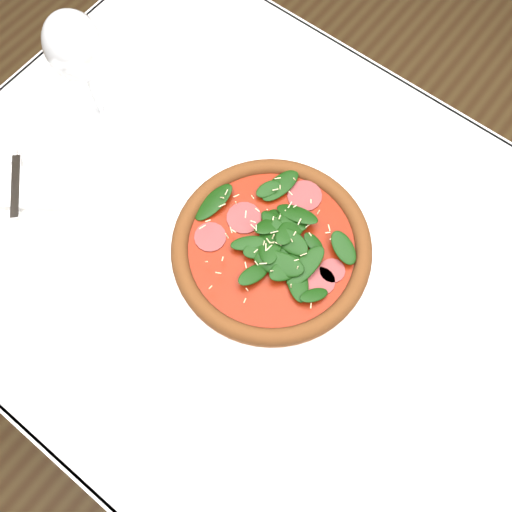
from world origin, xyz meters
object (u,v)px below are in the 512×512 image
Objects in this scene: plate at (271,251)px; pizza at (272,246)px; napkin at (18,188)px; wine_glass at (76,49)px.

pizza reaches higher than plate.
napkin is at bearing -157.22° from plate.
napkin is at bearing -90.70° from wine_glass.
pizza is 0.40m from wine_glass.
wine_glass is at bearing 89.30° from napkin.
pizza is at bearing -4.18° from wine_glass.
wine_glass is (-0.38, 0.03, 0.12)m from pizza.
wine_glass is at bearing 175.82° from plate.
plate is 0.41m from napkin.
napkin is (-0.38, -0.16, -0.02)m from pizza.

